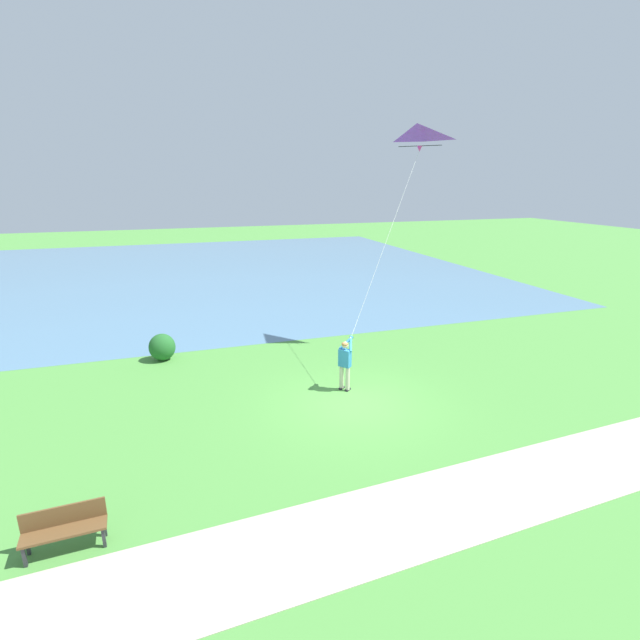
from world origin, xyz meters
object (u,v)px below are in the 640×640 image
(flying_kite, at_px, (416,140))
(park_bench_near_walkway, at_px, (64,526))
(lakeside_shrub, at_px, (162,347))
(person_kite_flyer, at_px, (345,361))

(flying_kite, bearing_deg, park_bench_near_walkway, 125.24)
(lakeside_shrub, bearing_deg, flying_kite, -99.00)
(person_kite_flyer, xyz_separation_m, park_bench_near_walkway, (-5.03, 7.69, -0.54))
(lakeside_shrub, bearing_deg, park_bench_near_walkway, 169.41)
(park_bench_near_walkway, bearing_deg, flying_kite, -54.76)
(person_kite_flyer, distance_m, lakeside_shrub, 7.59)
(person_kite_flyer, relative_size, lakeside_shrub, 1.69)
(person_kite_flyer, bearing_deg, flying_kite, -51.10)
(person_kite_flyer, bearing_deg, lakeside_shrub, 50.60)
(flying_kite, xyz_separation_m, park_bench_near_walkway, (-8.28, 11.72, -7.80))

